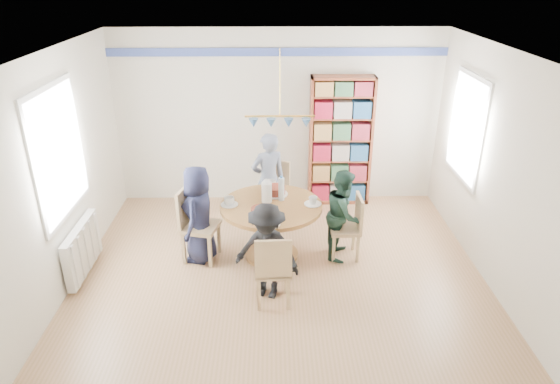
{
  "coord_description": "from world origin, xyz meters",
  "views": [
    {
      "loc": [
        -0.09,
        -4.99,
        3.52
      ],
      "look_at": [
        0.0,
        0.4,
        1.05
      ],
      "focal_mm": 32.0,
      "sensor_mm": 36.0,
      "label": 1
    }
  ],
  "objects_px": {
    "chair_right": "(350,224)",
    "person_near": "(267,252)",
    "chair_near": "(273,268)",
    "bookshelf": "(340,143)",
    "radiator": "(83,249)",
    "chair_left": "(194,221)",
    "person_left": "(199,214)",
    "person_far": "(268,180)",
    "dining_table": "(271,218)",
    "person_right": "(344,214)",
    "chair_far": "(274,189)"
  },
  "relations": [
    {
      "from": "chair_near",
      "to": "bookshelf",
      "type": "xyz_separation_m",
      "value": [
        1.06,
        2.72,
        0.5
      ]
    },
    {
      "from": "person_left",
      "to": "person_near",
      "type": "relative_size",
      "value": 1.1
    },
    {
      "from": "chair_left",
      "to": "person_far",
      "type": "bearing_deg",
      "value": 44.91
    },
    {
      "from": "radiator",
      "to": "bookshelf",
      "type": "height_order",
      "value": "bookshelf"
    },
    {
      "from": "person_far",
      "to": "bookshelf",
      "type": "bearing_deg",
      "value": -166.97
    },
    {
      "from": "chair_right",
      "to": "person_far",
      "type": "bearing_deg",
      "value": 138.44
    },
    {
      "from": "chair_left",
      "to": "chair_right",
      "type": "xyz_separation_m",
      "value": [
        2.0,
        0.0,
        -0.07
      ]
    },
    {
      "from": "radiator",
      "to": "chair_left",
      "type": "height_order",
      "value": "chair_left"
    },
    {
      "from": "radiator",
      "to": "person_right",
      "type": "distance_m",
      "value": 3.27
    },
    {
      "from": "chair_near",
      "to": "person_far",
      "type": "distance_m",
      "value": 1.97
    },
    {
      "from": "chair_far",
      "to": "person_right",
      "type": "distance_m",
      "value": 1.34
    },
    {
      "from": "bookshelf",
      "to": "person_right",
      "type": "bearing_deg",
      "value": -95.08
    },
    {
      "from": "person_near",
      "to": "chair_far",
      "type": "bearing_deg",
      "value": 107.04
    },
    {
      "from": "chair_left",
      "to": "person_far",
      "type": "height_order",
      "value": "person_far"
    },
    {
      "from": "bookshelf",
      "to": "chair_far",
      "type": "bearing_deg",
      "value": -147.73
    },
    {
      "from": "radiator",
      "to": "chair_far",
      "type": "bearing_deg",
      "value": 30.55
    },
    {
      "from": "dining_table",
      "to": "person_left",
      "type": "height_order",
      "value": "person_left"
    },
    {
      "from": "chair_near",
      "to": "person_near",
      "type": "height_order",
      "value": "person_near"
    },
    {
      "from": "chair_near",
      "to": "chair_far",
      "type": "bearing_deg",
      "value": 89.29
    },
    {
      "from": "radiator",
      "to": "person_far",
      "type": "relative_size",
      "value": 0.71
    },
    {
      "from": "chair_left",
      "to": "chair_near",
      "type": "bearing_deg",
      "value": -45.49
    },
    {
      "from": "chair_right",
      "to": "chair_left",
      "type": "bearing_deg",
      "value": -179.98
    },
    {
      "from": "chair_right",
      "to": "person_near",
      "type": "relative_size",
      "value": 0.74
    },
    {
      "from": "dining_table",
      "to": "person_far",
      "type": "height_order",
      "value": "person_far"
    },
    {
      "from": "chair_right",
      "to": "chair_near",
      "type": "distance_m",
      "value": 1.43
    },
    {
      "from": "chair_right",
      "to": "person_left",
      "type": "relative_size",
      "value": 0.67
    },
    {
      "from": "chair_far",
      "to": "person_right",
      "type": "relative_size",
      "value": 0.77
    },
    {
      "from": "chair_right",
      "to": "chair_near",
      "type": "relative_size",
      "value": 0.96
    },
    {
      "from": "radiator",
      "to": "chair_near",
      "type": "bearing_deg",
      "value": -16.19
    },
    {
      "from": "person_left",
      "to": "radiator",
      "type": "bearing_deg",
      "value": -66.21
    },
    {
      "from": "dining_table",
      "to": "person_right",
      "type": "distance_m",
      "value": 0.93
    },
    {
      "from": "person_near",
      "to": "bookshelf",
      "type": "bearing_deg",
      "value": 85.84
    },
    {
      "from": "chair_left",
      "to": "person_left",
      "type": "height_order",
      "value": "person_left"
    },
    {
      "from": "chair_left",
      "to": "dining_table",
      "type": "bearing_deg",
      "value": 1.93
    },
    {
      "from": "chair_near",
      "to": "radiator",
      "type": "bearing_deg",
      "value": 163.81
    },
    {
      "from": "chair_left",
      "to": "chair_near",
      "type": "xyz_separation_m",
      "value": [
        1.0,
        -1.02,
        -0.05
      ]
    },
    {
      "from": "person_far",
      "to": "bookshelf",
      "type": "relative_size",
      "value": 0.69
    },
    {
      "from": "chair_left",
      "to": "person_far",
      "type": "relative_size",
      "value": 0.7
    },
    {
      "from": "dining_table",
      "to": "person_right",
      "type": "height_order",
      "value": "person_right"
    },
    {
      "from": "chair_near",
      "to": "person_near",
      "type": "bearing_deg",
      "value": 108.81
    },
    {
      "from": "person_left",
      "to": "person_right",
      "type": "height_order",
      "value": "person_left"
    },
    {
      "from": "bookshelf",
      "to": "radiator",
      "type": "bearing_deg",
      "value": -148.92
    },
    {
      "from": "person_far",
      "to": "person_near",
      "type": "xyz_separation_m",
      "value": [
        -0.01,
        -1.77,
        -0.12
      ]
    },
    {
      "from": "person_right",
      "to": "chair_right",
      "type": "bearing_deg",
      "value": -103.41
    },
    {
      "from": "dining_table",
      "to": "person_left",
      "type": "relative_size",
      "value": 1.01
    },
    {
      "from": "dining_table",
      "to": "person_left",
      "type": "distance_m",
      "value": 0.92
    },
    {
      "from": "radiator",
      "to": "person_near",
      "type": "height_order",
      "value": "person_near"
    },
    {
      "from": "radiator",
      "to": "chair_right",
      "type": "relative_size",
      "value": 1.16
    },
    {
      "from": "chair_right",
      "to": "person_near",
      "type": "xyz_separation_m",
      "value": [
        -1.07,
        -0.83,
        0.11
      ]
    },
    {
      "from": "chair_left",
      "to": "chair_right",
      "type": "distance_m",
      "value": 2.01
    }
  ]
}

